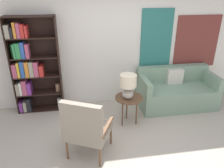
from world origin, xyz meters
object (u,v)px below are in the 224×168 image
object	(u,v)px
couch	(176,91)
armchair	(86,127)
bookshelf	(30,67)
side_table	(129,100)
table_lamp	(128,85)

from	to	relation	value
couch	armchair	bearing A→B (deg)	-146.34
bookshelf	couch	bearing A→B (deg)	-4.93
bookshelf	side_table	world-z (taller)	bookshelf
bookshelf	couch	world-z (taller)	bookshelf
couch	side_table	world-z (taller)	couch
side_table	table_lamp	bearing A→B (deg)	-132.73
bookshelf	side_table	distance (m)	2.13
armchair	table_lamp	distance (m)	1.18
side_table	couch	bearing A→B (deg)	24.69
couch	table_lamp	distance (m)	1.49
couch	table_lamp	xyz separation A→B (m)	(-1.26, -0.60, 0.53)
bookshelf	table_lamp	bearing A→B (deg)	-25.09
bookshelf	armchair	size ratio (longest dim) A/B	1.94
side_table	table_lamp	xyz separation A→B (m)	(-0.04, -0.04, 0.34)
table_lamp	bookshelf	bearing A→B (deg)	154.91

